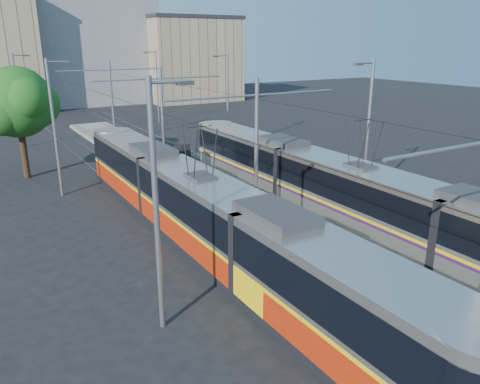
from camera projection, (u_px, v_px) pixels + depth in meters
ground at (372, 292)px, 17.38m from camera, size 160.00×160.00×0.00m
platform at (182, 179)px, 31.20m from camera, size 4.00×50.00×0.30m
tactile_strip_left at (162, 180)px, 30.44m from camera, size 0.70×50.00×0.01m
tactile_strip_right at (202, 174)px, 31.86m from camera, size 0.70×50.00×0.01m
rails at (183, 181)px, 31.24m from camera, size 8.71×70.00×0.03m
track_arrow at (360, 372)px, 13.17m from camera, size 1.20×5.00×0.01m
tram_left at (202, 212)px, 20.69m from camera, size 2.43×28.19×5.50m
tram_right at (358, 196)px, 22.33m from camera, size 2.43×30.74×5.50m
catenary at (200, 119)px, 27.53m from camera, size 9.20×70.00×7.00m
street_lamps at (157, 111)px, 33.22m from camera, size 15.18×38.22×8.00m
shelter at (183, 159)px, 30.76m from camera, size 0.64×1.04×2.31m
tree at (22, 103)px, 30.85m from camera, size 5.12×4.73×7.44m
building_centre at (87, 43)px, 69.86m from camera, size 18.36×14.28×17.24m
building_right at (189, 59)px, 72.55m from camera, size 14.28×10.20×12.60m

